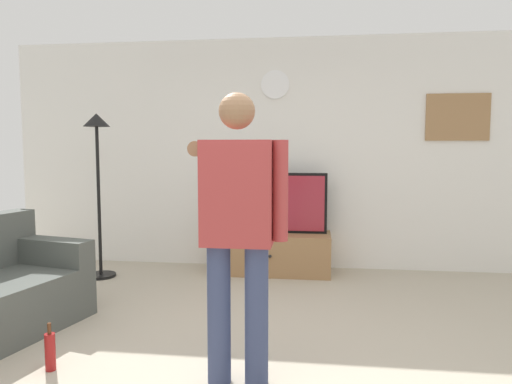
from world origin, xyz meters
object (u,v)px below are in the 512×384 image
object	(u,v)px
framed_picture	(458,117)
person_standing_nearer_lamp	(238,222)
tv_stand	(272,253)
television	(273,203)
beverage_bottle	(50,351)
wall_clock	(275,85)
floor_lamp	(98,161)

from	to	relation	value
framed_picture	person_standing_nearer_lamp	bearing A→B (deg)	-125.25
tv_stand	person_standing_nearer_lamp	bearing A→B (deg)	-89.32
framed_picture	television	bearing A→B (deg)	-173.09
beverage_bottle	wall_clock	bearing A→B (deg)	67.55
wall_clock	beverage_bottle	distance (m)	3.70
wall_clock	person_standing_nearer_lamp	world-z (taller)	wall_clock
floor_lamp	beverage_bottle	world-z (taller)	floor_lamp
person_standing_nearer_lamp	floor_lamp	bearing A→B (deg)	131.54
framed_picture	person_standing_nearer_lamp	size ratio (longest dim) A/B	0.40
floor_lamp	tv_stand	bearing A→B (deg)	12.82
tv_stand	beverage_bottle	size ratio (longest dim) A/B	4.25
television	wall_clock	world-z (taller)	wall_clock
framed_picture	beverage_bottle	distance (m)	4.62
television	beverage_bottle	bearing A→B (deg)	-114.31
floor_lamp	beverage_bottle	bearing A→B (deg)	-72.23
framed_picture	beverage_bottle	xyz separation A→B (m)	(-3.23, -2.86, -1.64)
television	person_standing_nearer_lamp	world-z (taller)	person_standing_nearer_lamp
beverage_bottle	person_standing_nearer_lamp	bearing A→B (deg)	0.03
person_standing_nearer_lamp	framed_picture	bearing A→B (deg)	54.75
wall_clock	framed_picture	distance (m)	2.09
framed_picture	floor_lamp	distance (m)	4.01
tv_stand	beverage_bottle	world-z (taller)	tv_stand
framed_picture	floor_lamp	xyz separation A→B (m)	(-3.92, -0.72, -0.48)
person_standing_nearer_lamp	beverage_bottle	distance (m)	1.48
beverage_bottle	television	bearing A→B (deg)	65.69
wall_clock	person_standing_nearer_lamp	bearing A→B (deg)	-89.39
tv_stand	television	size ratio (longest dim) A/B	1.07
television	floor_lamp	xyz separation A→B (m)	(-1.87, -0.47, 0.48)
wall_clock	framed_picture	world-z (taller)	wall_clock
tv_stand	person_standing_nearer_lamp	world-z (taller)	person_standing_nearer_lamp
television	framed_picture	xyz separation A→B (m)	(2.05, 0.25, 0.97)
beverage_bottle	tv_stand	bearing A→B (deg)	65.30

